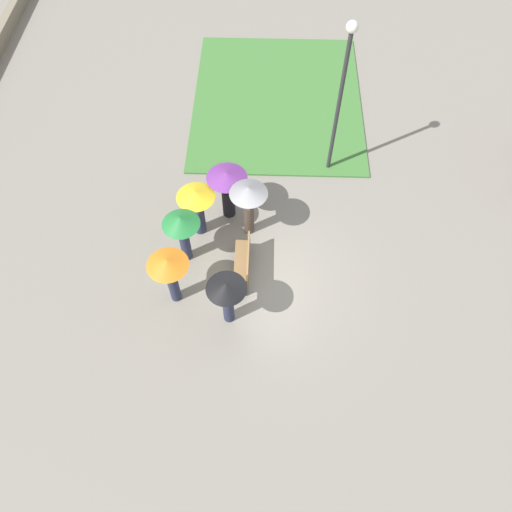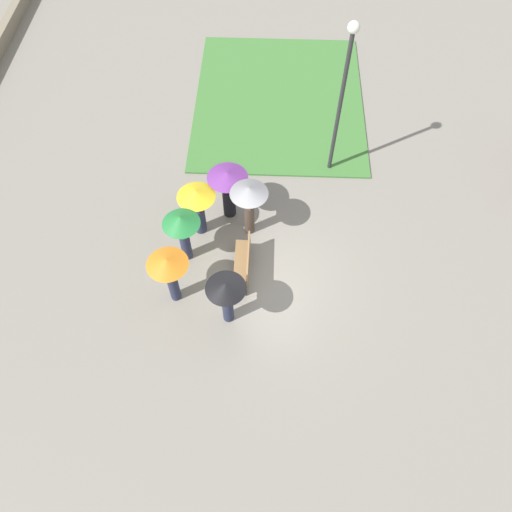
# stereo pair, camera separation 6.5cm
# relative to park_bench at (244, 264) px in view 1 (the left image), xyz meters

# --- Properties ---
(ground_plane) EXTENTS (90.00, 90.00, 0.00)m
(ground_plane) POSITION_rel_park_bench_xyz_m (0.14, 0.58, -0.46)
(ground_plane) COLOR gray
(lawn_patch_near) EXTENTS (7.31, 6.01, 0.06)m
(lawn_patch_near) POSITION_rel_park_bench_xyz_m (-7.33, 0.88, -0.43)
(lawn_patch_near) COLOR #427A38
(lawn_patch_near) RESTS_ON ground_plane
(park_bench) EXTENTS (1.62, 0.43, 0.90)m
(park_bench) POSITION_rel_park_bench_xyz_m (0.00, 0.00, 0.00)
(park_bench) COLOR brown
(park_bench) RESTS_ON ground_plane
(lamp_post) EXTENTS (0.32, 0.32, 5.12)m
(lamp_post) POSITION_rel_park_bench_xyz_m (-4.09, 2.56, 2.76)
(lamp_post) COLOR #2D2D30
(lamp_post) RESTS_ON ground_plane
(crowd_person_yellow) EXTENTS (1.08, 1.08, 1.75)m
(crowd_person_yellow) POSITION_rel_park_bench_xyz_m (-1.46, -1.37, 0.81)
(crowd_person_yellow) COLOR #282D47
(crowd_person_yellow) RESTS_ON ground_plane
(crowd_person_purple) EXTENTS (1.16, 1.16, 1.80)m
(crowd_person_purple) POSITION_rel_park_bench_xyz_m (-2.12, -0.55, 0.81)
(crowd_person_purple) COLOR black
(crowd_person_purple) RESTS_ON ground_plane
(crowd_person_grey) EXTENTS (1.07, 1.07, 1.93)m
(crowd_person_grey) POSITION_rel_park_bench_xyz_m (-1.48, 0.08, 1.01)
(crowd_person_grey) COLOR #47382D
(crowd_person_grey) RESTS_ON ground_plane
(crowd_person_black) EXTENTS (1.02, 1.02, 1.81)m
(crowd_person_black) POSITION_rel_park_bench_xyz_m (1.42, -0.35, 0.90)
(crowd_person_black) COLOR #282D47
(crowd_person_black) RESTS_ON ground_plane
(crowd_person_green) EXTENTS (1.02, 1.02, 1.84)m
(crowd_person_green) POSITION_rel_park_bench_xyz_m (-0.50, -1.66, 0.96)
(crowd_person_green) COLOR #282D47
(crowd_person_green) RESTS_ON ground_plane
(crowd_person_orange) EXTENTS (1.07, 1.07, 1.88)m
(crowd_person_orange) POSITION_rel_park_bench_xyz_m (0.84, -1.83, 0.98)
(crowd_person_orange) COLOR #282D47
(crowd_person_orange) RESTS_ON ground_plane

